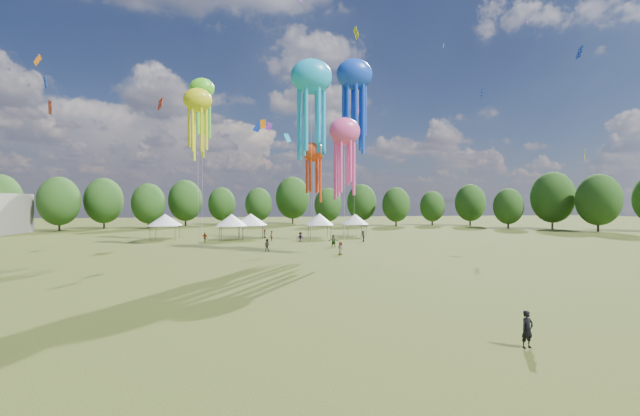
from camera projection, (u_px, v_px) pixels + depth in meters
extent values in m
plane|color=#384416|center=(371.00, 347.00, 18.55)|extent=(300.00, 300.00, 0.00)
imported|color=black|center=(527.00, 329.00, 18.45)|extent=(0.68, 0.51, 1.67)
imported|color=gray|center=(267.00, 245.00, 53.77)|extent=(0.95, 0.87, 1.59)
imported|color=gray|center=(265.00, 233.00, 73.15)|extent=(0.74, 0.88, 1.54)
imported|color=gray|center=(363.00, 236.00, 65.98)|extent=(0.67, 0.85, 1.74)
imported|color=gray|center=(300.00, 237.00, 66.05)|extent=(1.14, 0.96, 1.54)
imported|color=gray|center=(205.00, 238.00, 64.85)|extent=(0.93, 0.42, 1.57)
imported|color=gray|center=(333.00, 241.00, 58.34)|extent=(1.69, 0.85, 1.74)
imported|color=gray|center=(271.00, 236.00, 67.12)|extent=(0.50, 0.67, 1.67)
imported|color=gray|center=(341.00, 248.00, 50.21)|extent=(0.90, 0.90, 1.57)
cylinder|color=#47474C|center=(150.00, 234.00, 67.79)|extent=(0.08, 0.08, 2.29)
cylinder|color=#47474C|center=(156.00, 232.00, 71.69)|extent=(0.08, 0.08, 2.29)
cylinder|color=#47474C|center=(175.00, 234.00, 68.38)|extent=(0.08, 0.08, 2.29)
cylinder|color=#47474C|center=(179.00, 232.00, 72.28)|extent=(0.08, 0.08, 2.29)
cube|color=white|center=(165.00, 226.00, 70.01)|extent=(4.35, 4.35, 0.10)
cone|color=white|center=(165.00, 220.00, 69.99)|extent=(5.65, 5.65, 1.96)
cylinder|color=#47474C|center=(219.00, 234.00, 66.75)|extent=(0.08, 0.08, 2.30)
cylinder|color=#47474C|center=(221.00, 233.00, 70.40)|extent=(0.08, 0.08, 2.30)
cylinder|color=#47474C|center=(242.00, 234.00, 67.31)|extent=(0.08, 0.08, 2.30)
cylinder|color=#47474C|center=(243.00, 232.00, 70.95)|extent=(0.08, 0.08, 2.30)
cube|color=white|center=(232.00, 226.00, 68.83)|extent=(4.08, 4.08, 0.10)
cone|color=white|center=(232.00, 220.00, 68.81)|extent=(5.31, 5.31, 1.97)
cylinder|color=#47474C|center=(238.00, 233.00, 69.17)|extent=(0.08, 0.08, 2.29)
cylinder|color=#47474C|center=(239.00, 231.00, 73.15)|extent=(0.08, 0.08, 2.29)
cylinder|color=#47474C|center=(263.00, 233.00, 69.78)|extent=(0.08, 0.08, 2.29)
cylinder|color=#47474C|center=(262.00, 231.00, 73.76)|extent=(0.08, 0.08, 2.29)
cube|color=white|center=(251.00, 225.00, 71.44)|extent=(4.43, 4.43, 0.10)
cone|color=white|center=(251.00, 219.00, 71.43)|extent=(5.76, 5.76, 1.96)
cylinder|color=#47474C|center=(311.00, 233.00, 70.03)|extent=(0.08, 0.08, 2.29)
cylinder|color=#47474C|center=(308.00, 231.00, 73.46)|extent=(0.08, 0.08, 2.29)
cylinder|color=#47474C|center=(331.00, 232.00, 70.55)|extent=(0.08, 0.08, 2.29)
cylinder|color=#47474C|center=(327.00, 231.00, 73.98)|extent=(0.08, 0.08, 2.29)
cube|color=white|center=(319.00, 225.00, 71.98)|extent=(3.87, 3.87, 0.10)
cone|color=white|center=(319.00, 219.00, 71.97)|extent=(5.03, 5.03, 1.97)
cylinder|color=#47474C|center=(348.00, 231.00, 73.57)|extent=(0.08, 0.08, 2.20)
cylinder|color=#47474C|center=(344.00, 230.00, 76.90)|extent=(0.08, 0.08, 2.20)
cylinder|color=#47474C|center=(366.00, 231.00, 74.08)|extent=(0.08, 0.08, 2.20)
cylinder|color=#47474C|center=(362.00, 230.00, 77.40)|extent=(0.08, 0.08, 2.20)
cube|color=white|center=(355.00, 224.00, 75.47)|extent=(3.77, 3.77, 0.10)
cone|color=white|center=(355.00, 219.00, 75.45)|extent=(4.89, 4.89, 1.89)
ellipsoid|color=yellow|center=(198.00, 100.00, 57.72)|extent=(3.94, 2.76, 3.35)
cylinder|color=beige|center=(198.00, 174.00, 57.91)|extent=(0.03, 0.03, 20.68)
ellipsoid|color=#1BAEE7|center=(311.00, 77.00, 51.07)|extent=(5.16, 3.61, 4.38)
cylinder|color=beige|center=(311.00, 165.00, 51.27)|extent=(0.03, 0.03, 21.95)
ellipsoid|color=#FF4B9D|center=(345.00, 131.00, 48.98)|extent=(3.79, 2.66, 3.23)
cylinder|color=beige|center=(344.00, 194.00, 49.11)|extent=(0.03, 0.03, 14.84)
ellipsoid|color=#5EEB26|center=(202.00, 89.00, 65.39)|extent=(3.90, 2.73, 3.32)
cylinder|color=beige|center=(202.00, 165.00, 65.60)|extent=(0.03, 0.03, 24.37)
ellipsoid|color=red|center=(314.00, 152.00, 52.66)|extent=(2.95, 2.06, 2.51)
cylinder|color=beige|center=(314.00, 202.00, 52.77)|extent=(0.03, 0.03, 12.81)
ellipsoid|color=blue|center=(354.00, 74.00, 64.87)|extent=(5.72, 4.00, 4.86)
cylinder|color=beige|center=(354.00, 159.00, 65.10)|extent=(0.03, 0.03, 26.47)
cube|color=blue|center=(258.00, 127.00, 85.97)|extent=(2.41, 1.33, 2.58)
cube|color=#1BAEE7|center=(443.00, 46.00, 73.72)|extent=(0.47, 0.64, 0.88)
cube|color=purple|center=(269.00, 127.00, 65.28)|extent=(1.24, 0.49, 1.37)
cube|color=blue|center=(580.00, 52.00, 52.36)|extent=(0.71, 1.33, 1.57)
cube|color=red|center=(160.00, 104.00, 72.37)|extent=(1.07, 2.06, 2.45)
cube|color=orange|center=(38.00, 60.00, 49.79)|extent=(0.70, 1.25, 1.29)
cube|color=yellow|center=(356.00, 33.00, 65.97)|extent=(0.65, 1.39, 1.74)
cube|color=blue|center=(482.00, 94.00, 83.30)|extent=(0.70, 1.55, 2.04)
cube|color=#FF4B9D|center=(360.00, 113.00, 84.80)|extent=(1.28, 1.19, 1.70)
cube|color=purple|center=(527.00, 21.00, 57.10)|extent=(0.53, 0.59, 0.86)
cube|color=red|center=(50.00, 107.00, 64.90)|extent=(1.26, 1.81, 2.49)
cube|color=orange|center=(263.00, 124.00, 60.20)|extent=(0.86, 0.91, 1.35)
cube|color=yellow|center=(585.00, 155.00, 55.16)|extent=(0.99, 1.12, 1.76)
cube|color=blue|center=(45.00, 83.00, 43.80)|extent=(0.63, 0.90, 1.19)
cube|color=#1BAEE7|center=(287.00, 138.00, 71.38)|extent=(1.45, 1.01, 1.77)
cylinder|color=#38281C|center=(59.00, 223.00, 88.72)|extent=(0.44, 0.44, 3.36)
ellipsoid|color=#244717|center=(59.00, 201.00, 88.63)|extent=(8.40, 8.40, 10.51)
cylinder|color=#38281C|center=(104.00, 221.00, 96.91)|extent=(0.44, 0.44, 3.41)
ellipsoid|color=#244717|center=(104.00, 201.00, 96.83)|extent=(8.53, 8.53, 10.66)
cylinder|color=#38281C|center=(149.00, 222.00, 97.97)|extent=(0.44, 0.44, 3.07)
ellipsoid|color=#244717|center=(148.00, 203.00, 97.89)|extent=(7.66, 7.66, 9.58)
cylinder|color=#38281C|center=(186.00, 219.00, 107.25)|extent=(0.44, 0.44, 3.43)
ellipsoid|color=#244717|center=(185.00, 200.00, 107.16)|extent=(8.58, 8.58, 10.73)
cylinder|color=#38281C|center=(222.00, 219.00, 114.13)|extent=(0.44, 0.44, 2.95)
ellipsoid|color=#244717|center=(222.00, 204.00, 114.05)|extent=(7.37, 7.37, 9.21)
cylinder|color=#38281C|center=(259.00, 220.00, 111.79)|extent=(0.44, 0.44, 2.89)
ellipsoid|color=#244717|center=(259.00, 204.00, 111.71)|extent=(7.23, 7.23, 9.04)
cylinder|color=#38281C|center=(293.00, 217.00, 117.60)|extent=(0.44, 0.44, 3.84)
ellipsoid|color=#244717|center=(293.00, 198.00, 117.50)|extent=(9.60, 9.60, 11.99)
cylinder|color=#38281C|center=(328.00, 220.00, 107.93)|extent=(0.44, 0.44, 2.84)
ellipsoid|color=#244717|center=(328.00, 205.00, 107.86)|extent=(7.11, 7.11, 8.89)
cylinder|color=#38281C|center=(362.00, 219.00, 111.96)|extent=(0.44, 0.44, 3.16)
ellipsoid|color=#244717|center=(362.00, 202.00, 111.88)|extent=(7.91, 7.91, 9.88)
cylinder|color=#38281C|center=(396.00, 220.00, 107.45)|extent=(0.44, 0.44, 2.88)
ellipsoid|color=#244717|center=(396.00, 205.00, 107.37)|extent=(7.21, 7.21, 9.01)
cylinder|color=#38281C|center=(432.00, 220.00, 111.01)|extent=(0.44, 0.44, 2.63)
ellipsoid|color=#244717|center=(432.00, 206.00, 110.94)|extent=(6.57, 6.57, 8.22)
cylinder|color=#38281C|center=(470.00, 220.00, 108.88)|extent=(0.44, 0.44, 3.13)
ellipsoid|color=#244717|center=(470.00, 203.00, 108.80)|extent=(7.81, 7.81, 9.77)
cylinder|color=#38281C|center=(508.00, 223.00, 97.58)|extent=(0.44, 0.44, 2.72)
ellipsoid|color=#244717|center=(508.00, 206.00, 97.51)|extent=(6.80, 6.80, 8.50)
cylinder|color=#38281C|center=(552.00, 221.00, 96.11)|extent=(0.44, 0.44, 3.81)
ellipsoid|color=#244717|center=(553.00, 197.00, 96.01)|extent=(9.52, 9.52, 11.90)
cylinder|color=#38281C|center=(598.00, 223.00, 87.64)|extent=(0.44, 0.44, 3.51)
ellipsoid|color=#244717|center=(598.00, 200.00, 87.55)|extent=(8.78, 8.78, 10.97)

